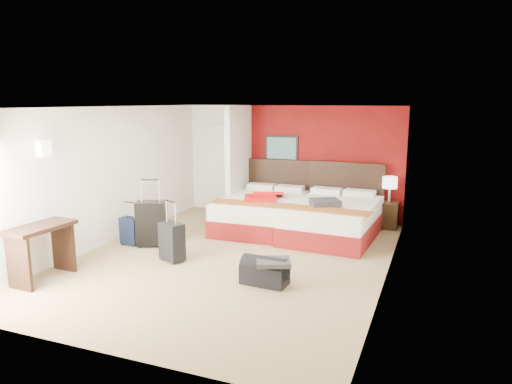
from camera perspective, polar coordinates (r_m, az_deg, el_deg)
The scene contains 17 objects.
ground at distance 7.99m, azimuth -2.92°, elevation -8.02°, with size 6.50×6.50×0.00m, color tan.
room_walls at distance 9.55m, azimuth -7.18°, elevation 2.81°, with size 5.02×6.52×2.50m.
red_accent_panel at distance 10.47m, azimuth 8.11°, elevation 3.46°, with size 3.50×0.04×2.50m, color maroon.
partition_wall at distance 10.44m, azimuth -2.10°, elevation 3.54°, with size 0.12×1.20×2.50m, color silver.
entry_door at distance 11.31m, azimuth -4.39°, elevation 2.94°, with size 0.82×0.06×2.05m, color silver.
bed_left at distance 9.72m, azimuth 0.67°, elevation -2.56°, with size 1.52×2.17×0.65m, color silver.
bed_right at distance 9.23m, azimuth 9.30°, elevation -3.37°, with size 1.56×2.23×0.67m, color white.
red_suitcase_open at distance 9.51m, azimuth 1.03°, elevation -0.51°, with size 0.63×0.86×0.11m, color red.
jacket_bundle at distance 8.88m, azimuth 8.34°, elevation -1.28°, with size 0.52×0.41×0.12m, color #36363B.
nightstand at distance 10.14m, azimuth 15.68°, elevation -2.71°, with size 0.39×0.39×0.55m, color #332011.
table_lamp at distance 10.03m, azimuth 15.84°, elevation 0.29°, with size 0.30×0.30×0.53m, color white.
suitcase_black at distance 8.75m, azimuth -12.50°, elevation -3.88°, with size 0.53×0.33×0.79m, color black.
suitcase_charcoal at distance 7.89m, azimuth -10.13°, elevation -6.10°, with size 0.41×0.26×0.61m, color black.
suitcase_navy at distance 8.94m, azimuth -14.94°, elevation -4.70°, with size 0.35×0.21×0.48m, color black.
duffel_bag at distance 6.87m, azimuth 1.06°, elevation -9.74°, with size 0.66×0.35×0.33m, color black.
jacket_draped at distance 6.71m, azimuth 2.12°, elevation -8.46°, with size 0.48×0.40×0.06m, color #36363B.
desk at distance 7.63m, azimuth -24.45°, elevation -6.69°, with size 0.49×0.99×0.82m, color black.
Camera 1 is at (3.13, -6.88, 2.60)m, focal length 33.08 mm.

